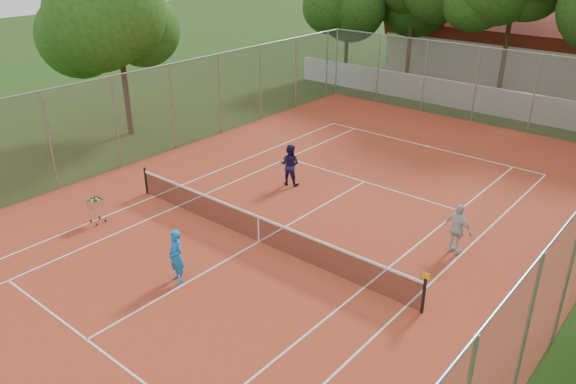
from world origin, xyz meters
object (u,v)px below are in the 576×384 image
Objects in this scene: player_near at (176,256)px; player_far_right at (458,229)px; clubhouse at (519,45)px; tennis_net at (259,229)px; player_far_left at (290,165)px; ball_hopper at (96,210)px.

player_near is 0.98× the size of player_far_right.
player_near is at bearing -86.92° from clubhouse.
tennis_net is at bearing 44.24° from player_far_right.
ball_hopper is (-3.07, -6.89, -0.36)m from player_far_left.
tennis_net is 5.90m from ball_hopper.
player_far_right is 12.20m from ball_hopper.
player_far_right is (7.48, -0.78, 0.00)m from player_far_left.
player_far_left is 1.74× the size of ball_hopper.
clubhouse is 31.83m from ball_hopper.
ball_hopper is (-5.02, 0.59, -0.34)m from player_near.
tennis_net is at bearing -86.05° from clubhouse.
ball_hopper is at bearing 40.74° from player_far_right.
player_far_right is (7.26, -25.51, -1.33)m from clubhouse.
player_far_left reaches higher than player_near.
clubhouse is at bearing -63.40° from player_far_right.
tennis_net is at bearing 11.41° from ball_hopper.
player_far_left reaches higher than ball_hopper.
player_far_right reaches higher than player_near.
player_far_left is (-1.95, 7.47, 0.02)m from player_near.
tennis_net is 7.02× the size of player_far_left.
player_far_left is 1.00× the size of player_far_right.
player_near is (-0.27, -3.20, 0.34)m from tennis_net.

